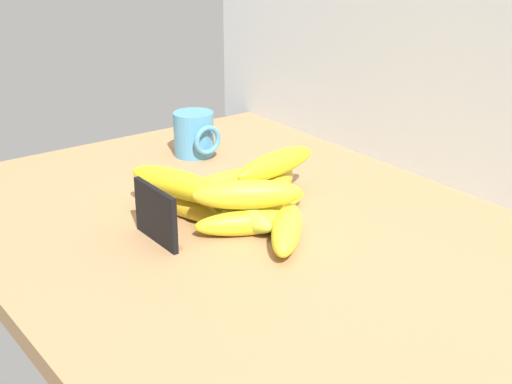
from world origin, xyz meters
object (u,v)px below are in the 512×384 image
banana_8 (248,194)px  banana_1 (232,180)px  chalkboard_sign (156,217)px  banana_7 (276,164)px  banana_9 (179,184)px  banana_6 (287,229)px  banana_2 (181,205)px  banana_0 (274,189)px  banana_5 (262,206)px  banana_4 (248,223)px  banana_3 (235,212)px  coffee_mug (195,134)px

banana_8 → banana_1: bearing=153.1°
chalkboard_sign → banana_7: bearing=95.6°
banana_9 → banana_6: bearing=25.2°
banana_1 → banana_6: banana_6 is taller
banana_2 → banana_0: bearing=74.2°
banana_1 → banana_6: size_ratio=1.11×
banana_5 → banana_8: 6.91cm
banana_4 → banana_6: (5.46, 3.03, 0.22)cm
banana_3 → banana_7: 12.92cm
banana_3 → banana_9: banana_9 is taller
banana_3 → banana_6: 9.76cm
banana_8 → banana_9: size_ratio=0.83×
banana_4 → banana_9: bearing=-156.8°
coffee_mug → banana_5: bearing=-13.4°
chalkboard_sign → banana_6: 18.98cm
banana_6 → banana_8: (-6.33, -2.42, 3.88)cm
banana_3 → banana_4: 3.95cm
banana_1 → banana_4: banana_4 is taller
chalkboard_sign → banana_4: chalkboard_sign is taller
coffee_mug → banana_9: (24.10, -17.77, 1.33)cm
banana_4 → banana_7: banana_7 is taller
banana_7 → banana_9: banana_7 is taller
chalkboard_sign → banana_6: chalkboard_sign is taller
banana_1 → banana_7: bearing=22.8°
banana_8 → banana_9: banana_8 is taller
coffee_mug → banana_7: bearing=-2.4°
banana_6 → banana_2: bearing=-157.4°
coffee_mug → banana_1: coffee_mug is taller
banana_2 → banana_3: banana_3 is taller
banana_2 → banana_9: 4.01cm
chalkboard_sign → banana_0: bearing=94.2°
banana_9 → banana_5: bearing=53.7°
banana_6 → banana_4: bearing=-150.9°
banana_3 → banana_4: size_ratio=1.03×
banana_2 → banana_7: banana_7 is taller
banana_5 → banana_6: bearing=-14.3°
coffee_mug → banana_1: (19.09, -4.48, -2.54)cm
banana_2 → banana_5: size_ratio=1.11×
banana_6 → banana_1: bearing=166.1°
banana_2 → banana_9: bearing=-37.1°
banana_4 → banana_5: same height
banana_2 → banana_7: 17.07cm
banana_3 → banana_9: (-7.37, -5.21, 3.43)cm
banana_1 → banana_8: size_ratio=1.12×
chalkboard_sign → banana_8: size_ratio=0.66×
banana_3 → banana_5: 5.04cm
coffee_mug → banana_3: bearing=-21.7°
banana_4 → banana_5: bearing=125.0°
banana_3 → banana_0: bearing=109.7°
banana_1 → banana_5: bearing=-13.7°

